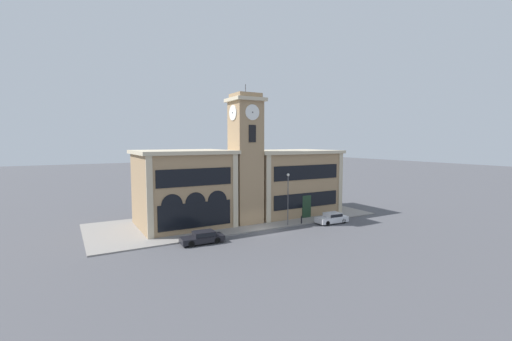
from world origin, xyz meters
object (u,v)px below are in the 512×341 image
parked_car_mid (332,218)px  street_lamp (288,192)px  parked_car_near (203,237)px  bollard (301,220)px

parked_car_mid → street_lamp: 7.33m
parked_car_near → bollard: bearing=-172.0°
parked_car_near → bollard: (14.40, 1.42, -0.03)m
street_lamp → bollard: 4.32m
parked_car_near → parked_car_mid: size_ratio=1.05×
parked_car_near → street_lamp: size_ratio=0.70×
parked_car_near → parked_car_mid: 18.46m
street_lamp → bollard: street_lamp is taller
street_lamp → bollard: (2.01, -0.28, -3.81)m
street_lamp → parked_car_mid: bearing=-15.6°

